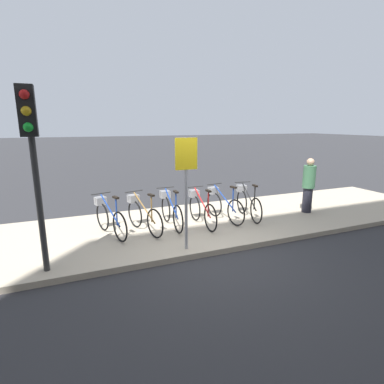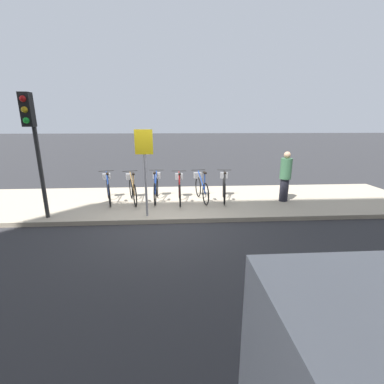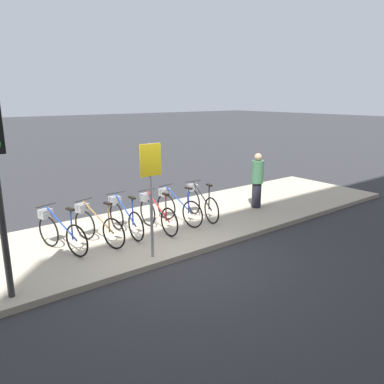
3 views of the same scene
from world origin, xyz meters
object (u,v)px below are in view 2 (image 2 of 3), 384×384
object	(u,v)px
parked_bicycle_4	(201,186)
traffic_light	(32,131)
parked_bicycle_1	(132,188)
parked_bicycle_2	(156,187)
parked_bicycle_3	(179,188)
pedestrian	(285,176)
sign_post	(145,159)
parked_bicycle_5	(224,186)
parked_bicycle_0	(108,188)

from	to	relation	value
parked_bicycle_4	traffic_light	xyz separation A→B (m)	(-4.11, -1.45, 1.76)
parked_bicycle_1	parked_bicycle_2	xyz separation A→B (m)	(0.72, 0.12, 0.00)
parked_bicycle_3	traffic_light	world-z (taller)	traffic_light
parked_bicycle_1	pedestrian	distance (m)	4.72
pedestrian	sign_post	bearing A→B (deg)	-164.97
parked_bicycle_4	traffic_light	world-z (taller)	traffic_light
parked_bicycle_1	parked_bicycle_5	world-z (taller)	same
parked_bicycle_5	parked_bicycle_0	bearing A→B (deg)	178.95
parked_bicycle_3	pedestrian	size ratio (longest dim) A/B	1.02
parked_bicycle_3	parked_bicycle_0	bearing A→B (deg)	176.06
parked_bicycle_1	traffic_light	distance (m)	3.00
parked_bicycle_1	parked_bicycle_3	world-z (taller)	same
parked_bicycle_0	parked_bicycle_3	xyz separation A→B (m)	(2.20, -0.15, 0.00)
parked_bicycle_5	pedestrian	distance (m)	1.89
parked_bicycle_3	traffic_light	xyz separation A→B (m)	(-3.43, -1.32, 1.76)
parked_bicycle_4	sign_post	distance (m)	2.35
parked_bicycle_2	pedestrian	xyz separation A→B (m)	(3.98, -0.35, 0.37)
parked_bicycle_0	traffic_light	size ratio (longest dim) A/B	0.50
parked_bicycle_5	parked_bicycle_4	bearing A→B (deg)	176.06
parked_bicycle_2	parked_bicycle_5	xyz separation A→B (m)	(2.13, -0.11, 0.00)
parked_bicycle_0	parked_bicycle_4	xyz separation A→B (m)	(2.88, -0.02, 0.00)
parked_bicycle_1	parked_bicycle_4	distance (m)	2.13
parked_bicycle_0	traffic_light	distance (m)	2.60
pedestrian	parked_bicycle_2	bearing A→B (deg)	174.95
parked_bicycle_2	parked_bicycle_3	distance (m)	0.75
parked_bicycle_5	parked_bicycle_2	bearing A→B (deg)	176.99
parked_bicycle_2	parked_bicycle_1	bearing A→B (deg)	-170.97
parked_bicycle_3	sign_post	xyz separation A→B (m)	(-0.87, -1.26, 1.08)
pedestrian	traffic_light	xyz separation A→B (m)	(-6.68, -1.16, 1.39)
parked_bicycle_4	pedestrian	bearing A→B (deg)	-6.43
parked_bicycle_0	parked_bicycle_3	size ratio (longest dim) A/B	0.96
traffic_light	sign_post	bearing A→B (deg)	1.29
parked_bicycle_0	pedestrian	bearing A→B (deg)	-3.21
parked_bicycle_2	sign_post	size ratio (longest dim) A/B	0.71
parked_bicycle_0	traffic_light	xyz separation A→B (m)	(-1.23, -1.47, 1.76)
parked_bicycle_1	sign_post	size ratio (longest dim) A/B	0.69
traffic_light	parked_bicycle_3	bearing A→B (deg)	21.01
parked_bicycle_5	sign_post	world-z (taller)	sign_post
parked_bicycle_5	pedestrian	world-z (taller)	pedestrian
parked_bicycle_1	parked_bicycle_2	world-z (taller)	same
parked_bicycle_0	parked_bicycle_3	bearing A→B (deg)	-3.94
parked_bicycle_2	traffic_light	xyz separation A→B (m)	(-2.71, -1.52, 1.76)
parked_bicycle_2	parked_bicycle_3	xyz separation A→B (m)	(0.73, -0.20, 0.00)
parked_bicycle_0	parked_bicycle_3	world-z (taller)	same
traffic_light	sign_post	xyz separation A→B (m)	(2.56, 0.06, -0.68)
parked_bicycle_0	parked_bicycle_4	bearing A→B (deg)	-0.33
parked_bicycle_2	pedestrian	world-z (taller)	pedestrian
sign_post	parked_bicycle_4	bearing A→B (deg)	41.99
parked_bicycle_1	traffic_light	xyz separation A→B (m)	(-1.98, -1.40, 1.76)
parked_bicycle_2	parked_bicycle_5	bearing A→B (deg)	-3.01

